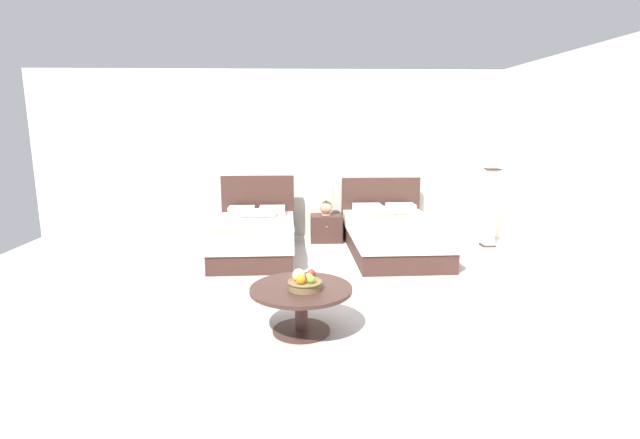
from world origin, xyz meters
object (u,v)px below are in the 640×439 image
bed_near_corner (393,235)px  bed_near_window (255,236)px  nightstand (326,228)px  loose_apple (311,273)px  table_lamp (326,199)px  coffee_table (301,299)px  fruit_bowl (304,282)px  floor_lamp_corner (490,208)px

bed_near_corner → bed_near_window: bearing=179.9°
nightstand → loose_apple: 3.32m
table_lamp → loose_apple: bearing=-95.2°
table_lamp → coffee_table: table_lamp is taller
nightstand → table_lamp: (-0.00, 0.02, 0.49)m
bed_near_corner → table_lamp: size_ratio=4.76×
coffee_table → bed_near_corner: bearing=63.5°
table_lamp → loose_apple: (-0.30, -3.32, -0.23)m
bed_near_window → table_lamp: 1.46m
table_lamp → fruit_bowl: table_lamp is taller
fruit_bowl → loose_apple: 0.36m
coffee_table → floor_lamp_corner: (3.04, 3.17, 0.30)m
nightstand → loose_apple: size_ratio=6.38×
bed_near_window → nightstand: bearing=35.0°
coffee_table → loose_apple: bearing=71.4°
table_lamp → loose_apple: 3.34m
fruit_bowl → floor_lamp_corner: 4.41m
bed_near_window → coffee_table: size_ratio=2.15×
nightstand → floor_lamp_corner: 2.70m
bed_near_corner → floor_lamp_corner: size_ratio=1.77×
bed_near_window → coffee_table: bearing=-75.4°
bed_near_corner → nightstand: bearing=141.2°
bed_near_corner → table_lamp: bed_near_corner is taller
coffee_table → loose_apple: loose_apple is taller
bed_near_corner → nightstand: 1.27m
bed_near_corner → coffee_table: 3.13m
bed_near_corner → loose_apple: bearing=-117.3°
table_lamp → coffee_table: size_ratio=0.49×
table_lamp → floor_lamp_corner: 2.67m
nightstand → coffee_table: nightstand is taller
nightstand → loose_apple: loose_apple is taller
bed_near_corner → fruit_bowl: (-1.37, -2.86, 0.23)m
coffee_table → loose_apple: size_ratio=11.62×
fruit_bowl → bed_near_corner: bearing=64.4°
floor_lamp_corner → bed_near_window: bearing=-174.4°
nightstand → loose_apple: bearing=-95.3°
floor_lamp_corner → bed_near_corner: bearing=-167.3°
bed_near_corner → table_lamp: 1.35m
bed_near_window → fruit_bowl: 2.97m
table_lamp → fruit_bowl: (-0.38, -3.67, -0.20)m
fruit_bowl → loose_apple: bearing=78.4°
table_lamp → fruit_bowl: 3.70m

